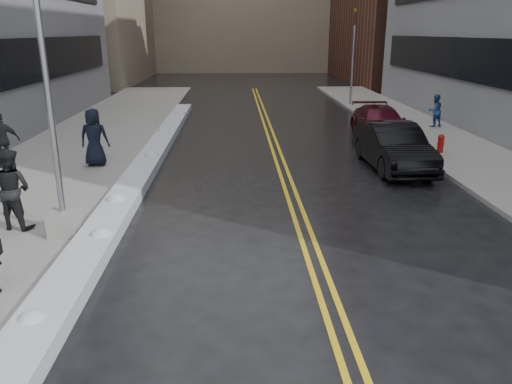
{
  "coord_description": "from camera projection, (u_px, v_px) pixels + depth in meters",
  "views": [
    {
      "loc": [
        0.8,
        -9.23,
        4.78
      ],
      "look_at": [
        1.25,
        1.54,
        1.3
      ],
      "focal_mm": 35.0,
      "sensor_mm": 36.0,
      "label": 1
    }
  ],
  "objects": [
    {
      "name": "ground",
      "position": [
        198.0,
        276.0,
        10.21
      ],
      "size": [
        160.0,
        160.0,
        0.0
      ],
      "primitive_type": "plane",
      "color": "black",
      "rests_on": "ground"
    },
    {
      "name": "sidewalk_west",
      "position": [
        68.0,
        158.0,
        19.47
      ],
      "size": [
        5.5,
        50.0,
        0.15
      ],
      "primitive_type": "cube",
      "color": "gray",
      "rests_on": "ground"
    },
    {
      "name": "sidewalk_east",
      "position": [
        464.0,
        154.0,
        20.1
      ],
      "size": [
        4.0,
        50.0,
        0.15
      ],
      "primitive_type": "cube",
      "color": "gray",
      "rests_on": "ground"
    },
    {
      "name": "lane_line_left",
      "position": [
        275.0,
        157.0,
        19.81
      ],
      "size": [
        0.12,
        50.0,
        0.01
      ],
      "primitive_type": "cube",
      "color": "gold",
      "rests_on": "ground"
    },
    {
      "name": "lane_line_right",
      "position": [
        282.0,
        157.0,
        19.82
      ],
      "size": [
        0.12,
        50.0,
        0.01
      ],
      "primitive_type": "cube",
      "color": "gold",
      "rests_on": "ground"
    },
    {
      "name": "snow_ridge",
      "position": [
        144.0,
        168.0,
        17.67
      ],
      "size": [
        0.9,
        30.0,
        0.34
      ],
      "primitive_type": "cube",
      "color": "silver",
      "rests_on": "ground"
    },
    {
      "name": "lamppost",
      "position": [
        53.0,
        136.0,
        11.2
      ],
      "size": [
        0.65,
        0.65,
        7.62
      ],
      "color": "gray",
      "rests_on": "sidewalk_west"
    },
    {
      "name": "fire_hydrant",
      "position": [
        441.0,
        142.0,
        19.91
      ],
      "size": [
        0.26,
        0.26,
        0.73
      ],
      "color": "maroon",
      "rests_on": "sidewalk_east"
    },
    {
      "name": "traffic_signal",
      "position": [
        353.0,
        54.0,
        32.32
      ],
      "size": [
        0.16,
        0.2,
        6.0
      ],
      "color": "gray",
      "rests_on": "sidewalk_east"
    },
    {
      "name": "pedestrian_b",
      "position": [
        11.0,
        189.0,
        12.05
      ],
      "size": [
        1.13,
        0.98,
        2.0
      ],
      "primitive_type": "imported",
      "rotation": [
        0.0,
        0.0,
        2.89
      ],
      "color": "black",
      "rests_on": "sidewalk_west"
    },
    {
      "name": "pedestrian_c",
      "position": [
        94.0,
        137.0,
        17.77
      ],
      "size": [
        1.02,
        0.67,
        2.06
      ],
      "primitive_type": "imported",
      "rotation": [
        0.0,
        0.0,
        3.12
      ],
      "color": "black",
      "rests_on": "sidewalk_west"
    },
    {
      "name": "pedestrian_d",
      "position": [
        2.0,
        140.0,
        17.55
      ],
      "size": [
        1.23,
        0.75,
        1.95
      ],
      "primitive_type": "imported",
      "rotation": [
        0.0,
        0.0,
        3.39
      ],
      "color": "black",
      "rests_on": "sidewalk_west"
    },
    {
      "name": "pedestrian_east",
      "position": [
        435.0,
        111.0,
        25.17
      ],
      "size": [
        0.94,
        0.83,
        1.62
      ],
      "primitive_type": "imported",
      "rotation": [
        0.0,
        0.0,
        3.46
      ],
      "color": "navy",
      "rests_on": "sidewalk_east"
    },
    {
      "name": "car_black",
      "position": [
        393.0,
        147.0,
        17.98
      ],
      "size": [
        1.88,
        5.01,
        1.64
      ],
      "primitive_type": "imported",
      "rotation": [
        0.0,
        0.0,
        0.03
      ],
      "color": "black",
      "rests_on": "ground"
    },
    {
      "name": "car_maroon",
      "position": [
        380.0,
        123.0,
        23.09
      ],
      "size": [
        2.23,
        5.12,
        1.46
      ],
      "primitive_type": "imported",
      "rotation": [
        0.0,
        0.0,
        -0.04
      ],
      "color": "#410A17",
      "rests_on": "ground"
    }
  ]
}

